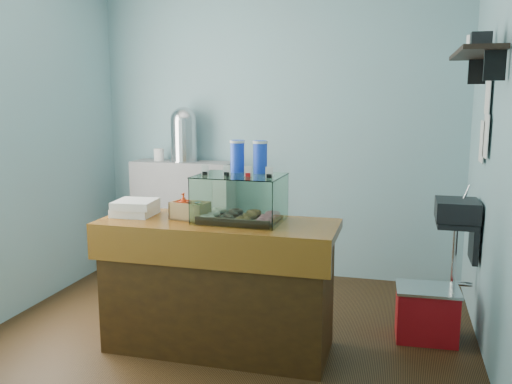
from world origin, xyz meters
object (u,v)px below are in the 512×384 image
(counter, at_px, (218,285))
(display_case, at_px, (242,194))
(coffee_urn, at_px, (184,133))
(red_cooler, at_px, (426,313))

(counter, distance_m, display_case, 0.64)
(coffee_urn, relative_size, red_cooler, 1.17)
(coffee_urn, height_order, red_cooler, coffee_urn)
(counter, height_order, display_case, display_case)
(counter, height_order, coffee_urn, coffee_urn)
(counter, bearing_deg, display_case, 28.55)
(counter, bearing_deg, coffee_urn, 119.22)
(red_cooler, bearing_deg, coffee_urn, 152.12)
(counter, bearing_deg, red_cooler, 20.64)
(display_case, xyz_separation_m, coffee_urn, (-1.03, 1.50, 0.30))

